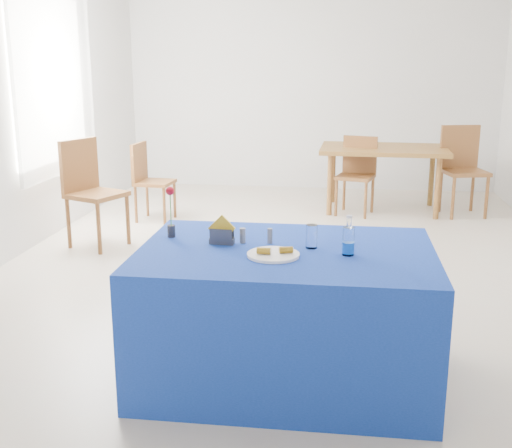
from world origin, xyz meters
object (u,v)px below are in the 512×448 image
Objects in this scene: oak_table at (384,154)px; chair_bg_left at (357,169)px; plate at (273,255)px; chair_win_b at (148,176)px; water_bottle at (348,242)px; chair_win_a at (89,185)px; blue_table at (286,314)px; chair_bg_right at (462,164)px.

chair_bg_left reaches higher than oak_table.
plate is 4.02m from chair_win_b.
chair_win_a is at bearing 134.29° from water_bottle.
plate is 0.31× the size of chair_bg_left.
chair_bg_left is at bearing -33.35° from chair_win_a.
chair_win_a reaches higher than plate.
chair_win_a reaches higher than water_bottle.
plate is at bearing -112.72° from blue_table.
plate is 3.27m from chair_win_a.
oak_table is at bearing 164.21° from chair_bg_right.
blue_table is 7.44× the size of water_bottle.
blue_table is at bearing -115.70° from chair_win_a.
water_bottle reaches higher than chair_win_b.
chair_win_a is (-3.76, -1.81, 0.00)m from chair_bg_right.
water_bottle is 0.21× the size of chair_bg_right.
water_bottle is at bearing -76.66° from chair_bg_left.
blue_table is 1.85× the size of chair_win_b.
blue_table is at bearing -100.31° from oak_table.
blue_table is 1.56× the size of chair_win_a.
chair_win_a is at bearing 171.03° from chair_win_b.
chair_win_b is at bearing -162.53° from oak_table.
water_bottle is 0.24× the size of chair_bg_left.
chair_bg_left is 0.88× the size of chair_bg_right.
plate is at bearing -81.83° from chair_bg_left.
chair_win_a reaches higher than chair_bg_right.
oak_table is at bearing 79.28° from plate.
oak_table is at bearing 45.80° from chair_bg_left.
plate is 4.70m from chair_bg_right.
chair_win_b is at bearing 116.28° from plate.
water_bottle is at bearing -112.25° from chair_win_a.
water_bottle is 4.50m from chair_bg_right.
plate is at bearing -124.18° from chair_bg_right.
oak_table is 0.90m from chair_bg_right.
chair_bg_right is at bearing 68.47° from blue_table.
chair_bg_right reaches higher than blue_table.
chair_bg_right is at bearing 68.43° from plate.
chair_win_b is (-1.83, 3.46, 0.12)m from blue_table.
oak_table is 1.67× the size of chair_bg_left.
oak_table is (0.45, 4.34, -0.15)m from water_bottle.
chair_bg_right is (1.67, 4.23, 0.21)m from blue_table.
chair_bg_left is 3.07m from chair_win_a.
chair_win_a is (-2.57, -1.68, 0.08)m from chair_bg_left.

